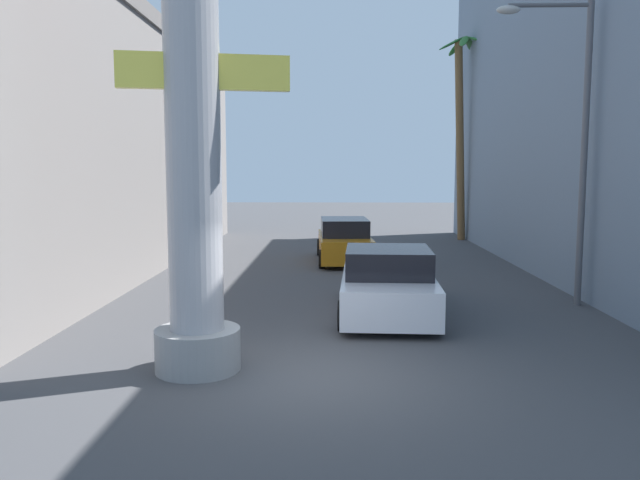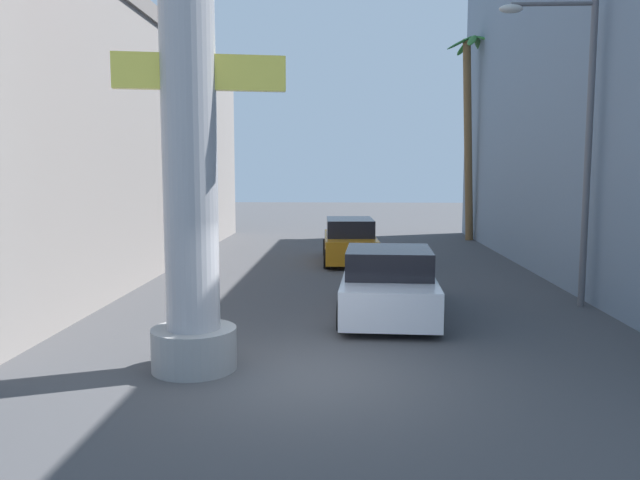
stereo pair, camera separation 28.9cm
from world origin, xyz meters
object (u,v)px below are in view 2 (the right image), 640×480
object	(u,v)px
street_lamp	(575,124)
pedestrian_curb_left	(23,292)
neon_sign_pole	(189,118)
palm_tree_far_left	(194,123)
palm_tree_far_right	(470,120)
car_lead	(388,284)
car_far	(350,241)

from	to	relation	value
street_lamp	pedestrian_curb_left	xyz separation A→B (m)	(-11.58, -3.80, -3.39)
street_lamp	pedestrian_curb_left	bearing A→B (deg)	-161.83
street_lamp	pedestrian_curb_left	world-z (taller)	street_lamp
neon_sign_pole	palm_tree_far_left	xyz separation A→B (m)	(-4.13, 17.07, 1.16)
palm_tree_far_right	palm_tree_far_left	bearing A→B (deg)	-169.20
car_lead	palm_tree_far_left	size ratio (longest dim) A/B	0.65
car_far	pedestrian_curb_left	distance (m)	12.66
car_far	pedestrian_curb_left	bearing A→B (deg)	-119.67
street_lamp	palm_tree_far_right	bearing A→B (deg)	89.17
neon_sign_pole	car_lead	world-z (taller)	neon_sign_pole
car_far	pedestrian_curb_left	xyz separation A→B (m)	(-6.26, -10.99, 0.26)
palm_tree_far_left	pedestrian_curb_left	size ratio (longest dim) A/B	4.57
palm_tree_far_left	street_lamp	bearing A→B (deg)	-44.46
street_lamp	car_lead	xyz separation A→B (m)	(-4.45, -1.04, -3.69)
neon_sign_pole	palm_tree_far_left	size ratio (longest dim) A/B	1.24
street_lamp	pedestrian_curb_left	distance (m)	12.65
car_lead	car_far	distance (m)	8.28
palm_tree_far_right	pedestrian_curb_left	xyz separation A→B (m)	(-11.79, -17.99, -4.61)
car_far	palm_tree_far_left	world-z (taller)	palm_tree_far_left
car_lead	palm_tree_far_left	bearing A→B (deg)	120.60
palm_tree_far_left	pedestrian_curb_left	xyz separation A→B (m)	(0.48, -15.64, -4.31)
car_far	palm_tree_far_right	world-z (taller)	palm_tree_far_right
street_lamp	car_far	xyz separation A→B (m)	(-5.32, 7.19, -3.65)
car_lead	palm_tree_far_right	size ratio (longest dim) A/B	0.54
car_lead	street_lamp	bearing A→B (deg)	13.18
neon_sign_pole	palm_tree_far_right	xyz separation A→B (m)	(8.14, 19.41, 1.46)
neon_sign_pole	palm_tree_far_right	size ratio (longest dim) A/B	1.03
palm_tree_far_right	pedestrian_curb_left	distance (m)	21.99
car_lead	palm_tree_far_right	xyz separation A→B (m)	(4.65, 15.23, 4.91)
neon_sign_pole	car_far	xyz separation A→B (m)	(2.62, 12.42, -3.41)
neon_sign_pole	car_far	distance (m)	13.14
car_far	pedestrian_curb_left	size ratio (longest dim) A/B	2.70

